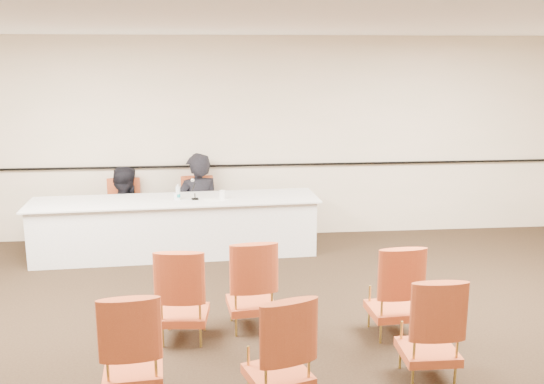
{
  "coord_description": "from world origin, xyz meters",
  "views": [
    {
      "loc": [
        -0.54,
        -4.99,
        2.72
      ],
      "look_at": [
        0.2,
        2.6,
        0.99
      ],
      "focal_mm": 40.0,
      "sensor_mm": 36.0,
      "label": 1
    }
  ],
  "objects_px": {
    "water_bottle": "(178,192)",
    "aud_chair_back_mid": "(278,349)",
    "aud_chair_front_left": "(183,293)",
    "aud_chair_front_right": "(394,289)",
    "panelist_main": "(198,215)",
    "panelist_second_chair": "(124,213)",
    "aud_chair_back_right": "(429,327)",
    "panel_table": "(176,227)",
    "coffee_cup": "(222,195)",
    "panelist_second": "(124,220)",
    "microphone": "(195,190)",
    "aud_chair_front_mid": "(251,283)",
    "panelist_main_chair": "(198,210)",
    "drinking_glass": "(176,196)",
    "aud_chair_back_left": "(132,345)"
  },
  "relations": [
    {
      "from": "aud_chair_back_right",
      "to": "panelist_second",
      "type": "bearing_deg",
      "value": 128.1
    },
    {
      "from": "aud_chair_front_mid",
      "to": "microphone",
      "type": "bearing_deg",
      "value": 98.67
    },
    {
      "from": "coffee_cup",
      "to": "aud_chair_front_mid",
      "type": "relative_size",
      "value": 0.13
    },
    {
      "from": "panel_table",
      "to": "coffee_cup",
      "type": "relative_size",
      "value": 31.07
    },
    {
      "from": "panel_table",
      "to": "drinking_glass",
      "type": "height_order",
      "value": "drinking_glass"
    },
    {
      "from": "water_bottle",
      "to": "aud_chair_back_right",
      "type": "relative_size",
      "value": 0.22
    },
    {
      "from": "water_bottle",
      "to": "aud_chair_back_mid",
      "type": "height_order",
      "value": "water_bottle"
    },
    {
      "from": "aud_chair_front_left",
      "to": "panelist_main_chair",
      "type": "bearing_deg",
      "value": 94.09
    },
    {
      "from": "panelist_second_chair",
      "to": "aud_chair_front_mid",
      "type": "distance_m",
      "value": 3.4
    },
    {
      "from": "aud_chair_front_left",
      "to": "drinking_glass",
      "type": "bearing_deg",
      "value": 99.81
    },
    {
      "from": "microphone",
      "to": "drinking_glass",
      "type": "height_order",
      "value": "microphone"
    },
    {
      "from": "coffee_cup",
      "to": "aud_chair_back_right",
      "type": "relative_size",
      "value": 0.13
    },
    {
      "from": "aud_chair_back_left",
      "to": "aud_chair_back_mid",
      "type": "height_order",
      "value": "same"
    },
    {
      "from": "panelist_second_chair",
      "to": "aud_chair_front_mid",
      "type": "xyz_separation_m",
      "value": [
        1.67,
        -2.96,
        0.0
      ]
    },
    {
      "from": "panelist_second_chair",
      "to": "aud_chair_back_right",
      "type": "relative_size",
      "value": 1.0
    },
    {
      "from": "aud_chair_front_left",
      "to": "aud_chair_front_right",
      "type": "xyz_separation_m",
      "value": [
        2.06,
        -0.09,
        0.0
      ]
    },
    {
      "from": "water_bottle",
      "to": "aud_chair_front_right",
      "type": "height_order",
      "value": "water_bottle"
    },
    {
      "from": "panelist_second_chair",
      "to": "microphone",
      "type": "relative_size",
      "value": 3.48
    },
    {
      "from": "aud_chair_front_right",
      "to": "water_bottle",
      "type": "bearing_deg",
      "value": 126.14
    },
    {
      "from": "coffee_cup",
      "to": "panelist_second",
      "type": "bearing_deg",
      "value": 157.08
    },
    {
      "from": "panelist_second",
      "to": "aud_chair_back_right",
      "type": "height_order",
      "value": "panelist_second"
    },
    {
      "from": "aud_chair_back_left",
      "to": "panelist_second_chair",
      "type": "bearing_deg",
      "value": 93.63
    },
    {
      "from": "drinking_glass",
      "to": "aud_chair_back_left",
      "type": "distance_m",
      "value": 3.65
    },
    {
      "from": "panelist_second_chair",
      "to": "aud_chair_front_left",
      "type": "xyz_separation_m",
      "value": [
        1.0,
        -3.15,
        0.0
      ]
    },
    {
      "from": "panelist_main_chair",
      "to": "drinking_glass",
      "type": "relative_size",
      "value": 9.5
    },
    {
      "from": "water_bottle",
      "to": "drinking_glass",
      "type": "height_order",
      "value": "water_bottle"
    },
    {
      "from": "aud_chair_front_mid",
      "to": "aud_chair_back_right",
      "type": "height_order",
      "value": "same"
    },
    {
      "from": "coffee_cup",
      "to": "aud_chair_back_mid",
      "type": "distance_m",
      "value": 3.81
    },
    {
      "from": "panel_table",
      "to": "panelist_second_chair",
      "type": "distance_m",
      "value": 0.95
    },
    {
      "from": "microphone",
      "to": "aud_chair_back_right",
      "type": "xyz_separation_m",
      "value": [
        2.05,
        -3.53,
        -0.45
      ]
    },
    {
      "from": "panelist_main_chair",
      "to": "aud_chair_front_right",
      "type": "xyz_separation_m",
      "value": [
        1.98,
        -3.31,
        0.0
      ]
    },
    {
      "from": "panel_table",
      "to": "coffee_cup",
      "type": "height_order",
      "value": "coffee_cup"
    },
    {
      "from": "panelist_second",
      "to": "drinking_glass",
      "type": "relative_size",
      "value": 16.02
    },
    {
      "from": "panelist_main",
      "to": "aud_chair_front_right",
      "type": "relative_size",
      "value": 1.98
    },
    {
      "from": "aud_chair_front_mid",
      "to": "aud_chair_back_left",
      "type": "height_order",
      "value": "same"
    },
    {
      "from": "panelist_second_chair",
      "to": "aud_chair_back_right",
      "type": "height_order",
      "value": "same"
    },
    {
      "from": "panelist_second_chair",
      "to": "water_bottle",
      "type": "distance_m",
      "value": 1.09
    },
    {
      "from": "panelist_second",
      "to": "aud_chair_back_right",
      "type": "xyz_separation_m",
      "value": [
        3.1,
        -4.11,
        0.11
      ]
    },
    {
      "from": "panelist_second",
      "to": "aud_chair_front_left",
      "type": "bearing_deg",
      "value": 113.71
    },
    {
      "from": "aud_chair_front_left",
      "to": "panelist_main",
      "type": "bearing_deg",
      "value": 94.09
    },
    {
      "from": "aud_chair_front_mid",
      "to": "panelist_main",
      "type": "bearing_deg",
      "value": 95.35
    },
    {
      "from": "panel_table",
      "to": "aud_chair_back_right",
      "type": "height_order",
      "value": "aud_chair_back_right"
    },
    {
      "from": "aud_chair_front_left",
      "to": "aud_chair_front_mid",
      "type": "xyz_separation_m",
      "value": [
        0.67,
        0.19,
        0.0
      ]
    },
    {
      "from": "aud_chair_front_right",
      "to": "drinking_glass",
      "type": "bearing_deg",
      "value": 126.45
    },
    {
      "from": "panel_table",
      "to": "aud_chair_back_left",
      "type": "distance_m",
      "value": 3.67
    },
    {
      "from": "aud_chair_front_right",
      "to": "aud_chair_back_mid",
      "type": "relative_size",
      "value": 1.0
    },
    {
      "from": "panelist_second_chair",
      "to": "aud_chair_front_right",
      "type": "bearing_deg",
      "value": -49.91
    },
    {
      "from": "coffee_cup",
      "to": "aud_chair_front_right",
      "type": "xyz_separation_m",
      "value": [
        1.63,
        -2.64,
        -0.38
      ]
    },
    {
      "from": "panelist_main",
      "to": "aud_chair_back_mid",
      "type": "height_order",
      "value": "panelist_main"
    },
    {
      "from": "panelist_second_chair",
      "to": "microphone",
      "type": "height_order",
      "value": "microphone"
    }
  ]
}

